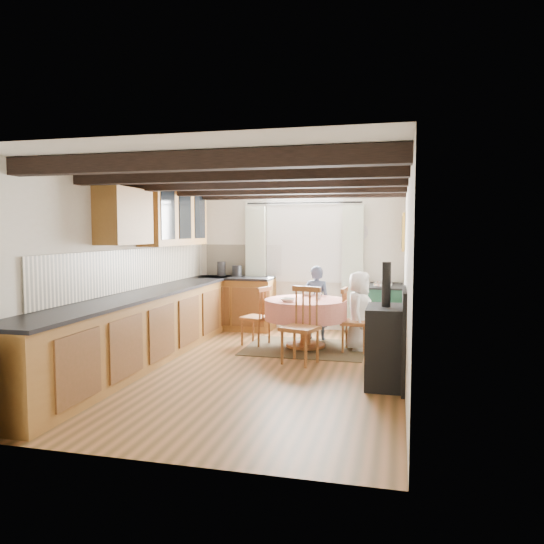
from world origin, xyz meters
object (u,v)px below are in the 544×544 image
(chair_left, at_px, (256,315))
(chair_right, at_px, (355,320))
(chair_near, at_px, (300,325))
(child_far, at_px, (316,303))
(aga_range, at_px, (383,311))
(child_right, at_px, (359,311))
(cast_iron_stove, at_px, (386,324))
(cup, at_px, (318,296))
(dining_table, at_px, (306,324))

(chair_left, relative_size, chair_right, 0.97)
(chair_near, distance_m, child_far, 1.51)
(chair_right, xyz_separation_m, aga_range, (0.35, 1.05, -0.02))
(chair_left, relative_size, child_right, 0.78)
(cast_iron_stove, relative_size, cup, 13.83)
(chair_near, distance_m, child_right, 1.17)
(dining_table, height_order, cast_iron_stove, cast_iron_stove)
(aga_range, bearing_deg, chair_right, -108.15)
(cast_iron_stove, bearing_deg, child_far, 116.69)
(chair_left, distance_m, aga_range, 2.07)
(chair_right, height_order, aga_range, chair_right)
(chair_near, height_order, cup, chair_near)
(dining_table, xyz_separation_m, child_far, (0.06, 0.64, 0.23))
(aga_range, xyz_separation_m, child_far, (-1.01, -0.37, 0.15))
(chair_near, height_order, cast_iron_stove, cast_iron_stove)
(child_right, bearing_deg, child_far, 55.44)
(chair_near, distance_m, chair_left, 1.28)
(dining_table, height_order, chair_near, chair_near)
(dining_table, height_order, cup, cup)
(child_far, bearing_deg, cast_iron_stove, 117.72)
(chair_near, relative_size, chair_right, 1.09)
(dining_table, relative_size, child_far, 1.02)
(chair_near, height_order, chair_left, chair_near)
(chair_right, height_order, child_right, child_right)
(dining_table, distance_m, chair_right, 0.73)
(aga_range, bearing_deg, child_far, -159.74)
(dining_table, xyz_separation_m, chair_left, (-0.78, 0.07, 0.08))
(chair_left, bearing_deg, aga_range, 133.30)
(child_far, bearing_deg, chair_near, 91.97)
(child_far, bearing_deg, chair_left, 35.23)
(chair_right, distance_m, cup, 0.64)
(chair_near, bearing_deg, cast_iron_stove, -15.42)
(child_far, height_order, cup, child_far)
(dining_table, relative_size, chair_left, 1.35)
(aga_range, relative_size, cast_iron_stove, 0.69)
(cast_iron_stove, distance_m, child_far, 2.50)
(chair_right, relative_size, child_right, 0.80)
(chair_near, bearing_deg, chair_left, 150.30)
(child_far, height_order, child_right, child_far)
(dining_table, height_order, chair_right, chair_right)
(chair_near, bearing_deg, child_right, 72.13)
(dining_table, bearing_deg, chair_left, 174.87)
(child_far, relative_size, cup, 11.81)
(chair_near, relative_size, cup, 10.00)
(chair_left, relative_size, cup, 8.93)
(chair_right, relative_size, cast_iron_stove, 0.66)
(chair_right, height_order, cast_iron_stove, cast_iron_stove)
(dining_table, distance_m, chair_left, 0.79)
(dining_table, height_order, child_right, child_right)
(child_right, bearing_deg, chair_right, 163.97)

